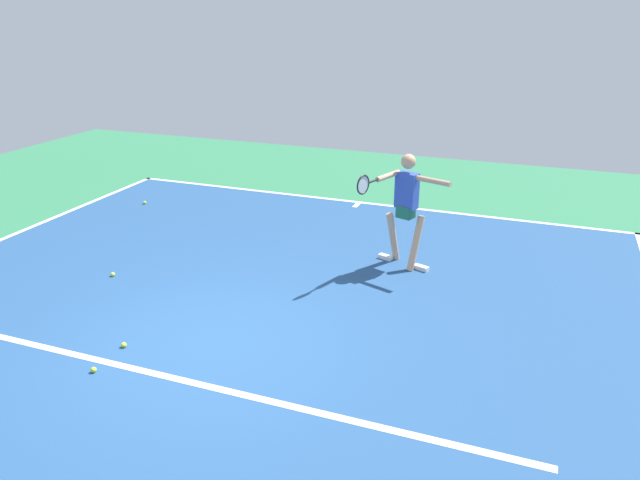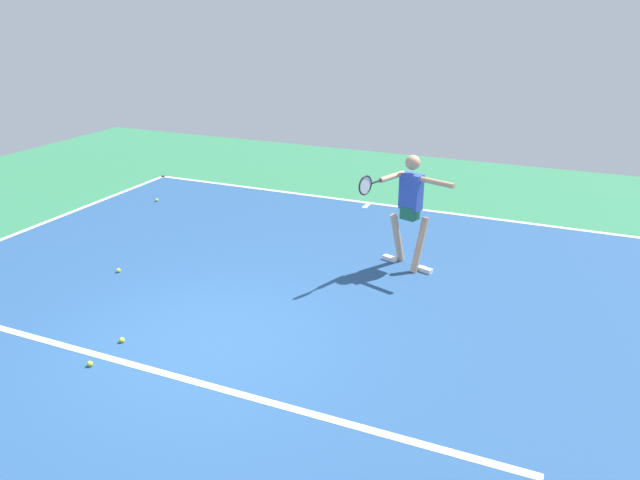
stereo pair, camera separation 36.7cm
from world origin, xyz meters
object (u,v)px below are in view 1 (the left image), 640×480
at_px(tennis_ball_centre_court, 113,274).
at_px(tennis_player, 405,203).
at_px(tennis_ball_by_baseline, 124,345).
at_px(tennis_ball_near_service_line, 94,370).
at_px(tennis_ball_far_corner, 145,203).

bearing_deg(tennis_ball_centre_court, tennis_player, -153.79).
bearing_deg(tennis_ball_by_baseline, tennis_player, -125.27).
distance_m(tennis_player, tennis_ball_near_service_line, 5.06).
bearing_deg(tennis_player, tennis_ball_by_baseline, 74.07).
distance_m(tennis_ball_centre_court, tennis_ball_by_baseline, 2.22).
distance_m(tennis_player, tennis_ball_far_corner, 6.03).
xyz_separation_m(tennis_player, tennis_ball_near_service_line, (2.57, 4.23, -1.02)).
xyz_separation_m(tennis_player, tennis_ball_centre_court, (4.07, 2.01, -1.02)).
bearing_deg(tennis_ball_centre_court, tennis_ball_far_corner, -61.56).
relative_size(tennis_player, tennis_ball_by_baseline, 27.71).
distance_m(tennis_ball_near_service_line, tennis_ball_far_corner, 6.35).
bearing_deg(tennis_ball_far_corner, tennis_ball_by_baseline, 123.48).
distance_m(tennis_ball_by_baseline, tennis_ball_near_service_line, 0.57).
xyz_separation_m(tennis_player, tennis_ball_by_baseline, (2.59, 3.66, -1.02)).
bearing_deg(tennis_ball_by_baseline, tennis_ball_near_service_line, 92.18).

